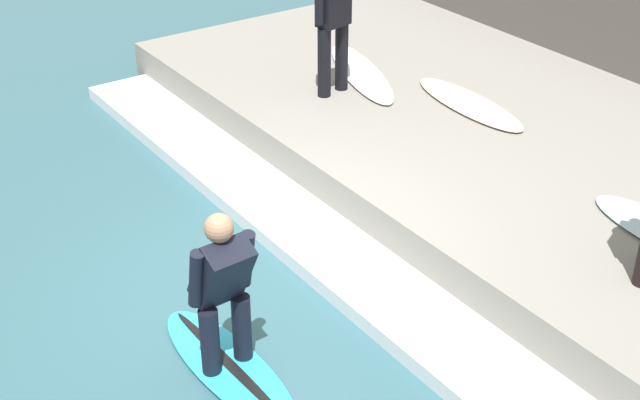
% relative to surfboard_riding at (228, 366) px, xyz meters
% --- Properties ---
extents(ground_plane, '(28.00, 28.00, 0.00)m').
position_rel_surfboard_riding_xyz_m(ground_plane, '(0.85, 0.78, -0.03)').
color(ground_plane, '#335B66').
extents(concrete_ledge, '(4.40, 10.31, 0.51)m').
position_rel_surfboard_riding_xyz_m(concrete_ledge, '(4.16, 0.78, 0.22)').
color(concrete_ledge, gray).
rests_on(concrete_ledge, ground_plane).
extents(wave_foam_crest, '(0.81, 9.79, 0.15)m').
position_rel_surfboard_riding_xyz_m(wave_foam_crest, '(1.56, 0.78, 0.04)').
color(wave_foam_crest, silver).
rests_on(wave_foam_crest, ground_plane).
extents(surfboard_riding, '(0.59, 1.75, 0.07)m').
position_rel_surfboard_riding_xyz_m(surfboard_riding, '(0.00, 0.00, 0.00)').
color(surfboard_riding, '#2DADD1').
rests_on(surfboard_riding, ground_plane).
extents(surfer_riding, '(0.54, 0.47, 1.36)m').
position_rel_surfboard_riding_xyz_m(surfer_riding, '(0.00, 0.00, 0.78)').
color(surfer_riding, black).
rests_on(surfer_riding, surfboard_riding).
extents(surfer_waiting_near, '(0.54, 0.29, 1.62)m').
position_rel_surfboard_riding_xyz_m(surfer_waiting_near, '(3.19, 3.05, 1.39)').
color(surfer_waiting_near, black).
rests_on(surfer_waiting_near, concrete_ledge).
extents(surfboard_waiting_near, '(1.13, 2.08, 0.06)m').
position_rel_surfboard_riding_xyz_m(surfboard_waiting_near, '(3.79, 3.29, 0.51)').
color(surfboard_waiting_near, white).
rests_on(surfboard_waiting_near, concrete_ledge).
extents(surfboard_spare, '(0.64, 1.78, 0.06)m').
position_rel_surfboard_riding_xyz_m(surfboard_spare, '(4.24, 1.84, 0.51)').
color(surfboard_spare, beige).
rests_on(surfboard_spare, concrete_ledge).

